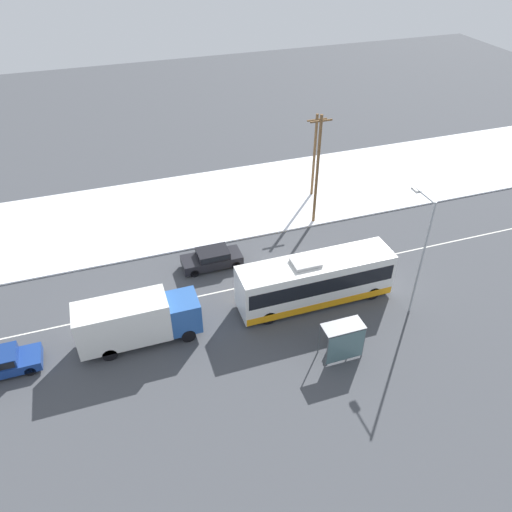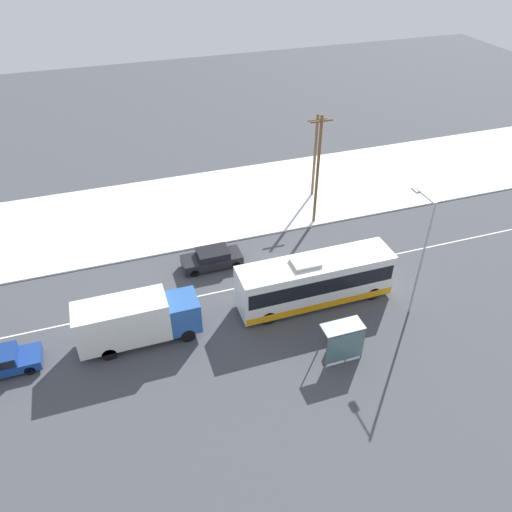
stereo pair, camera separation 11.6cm
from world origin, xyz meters
name	(u,v)px [view 1 (the left image)]	position (x,y,z in m)	size (l,w,h in m)	color
ground_plane	(288,277)	(0.00, 0.00, 0.00)	(120.00, 120.00, 0.00)	#424449
snow_lot	(240,199)	(0.00, 11.87, 0.06)	(80.00, 12.36, 0.12)	white
lane_marking_center	(288,277)	(0.00, 0.00, 0.00)	(60.00, 0.12, 0.00)	silver
city_bus	(315,281)	(0.76, -2.92, 1.75)	(10.62, 2.57, 3.58)	white
box_truck	(136,320)	(-11.20, -2.92, 1.77)	(7.45, 2.30, 3.23)	silver
sedan_car	(212,258)	(-4.88, 3.05, 0.79)	(4.45, 1.80, 1.43)	black
pedestrian_at_stop	(337,328)	(0.49, -6.91, 1.09)	(0.64, 0.28, 1.78)	#23232D
bus_shelter	(344,338)	(0.24, -8.27, 1.67)	(2.48, 1.20, 2.40)	gray
streetlamp	(421,245)	(6.44, -5.60, 5.22)	(0.36, 2.30, 8.48)	#9EA3A8
utility_pole_roadside	(317,170)	(4.84, 6.33, 4.91)	(1.80, 0.24, 9.44)	brown
utility_pole_snowlot	(314,155)	(6.57, 10.62, 4.06)	(1.80, 0.24, 7.75)	brown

